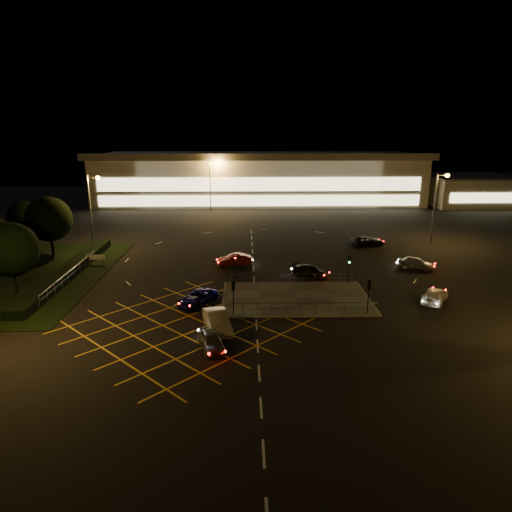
{
  "coord_description": "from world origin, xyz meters",
  "views": [
    {
      "loc": [
        -2.82,
        -43.8,
        16.11
      ],
      "look_at": [
        -1.72,
        6.51,
        2.0
      ],
      "focal_mm": 32.0,
      "sensor_mm": 36.0,
      "label": 1
    }
  ],
  "objects_px": {
    "car_circ_red": "(235,260)",
    "signal_ne": "(349,264)",
    "car_right_silver": "(416,263)",
    "signal_se": "(369,289)",
    "car_approach_white": "(435,295)",
    "signal_nw": "(235,264)",
    "car_queue_white": "(217,321)",
    "signal_sw": "(233,290)",
    "car_far_dkgrey": "(310,271)",
    "car_left_blue": "(197,298)",
    "car_east_grey": "(368,241)",
    "car_near_silver": "(211,340)"
  },
  "relations": [
    {
      "from": "car_circ_red",
      "to": "signal_ne",
      "type": "bearing_deg",
      "value": 46.08
    },
    {
      "from": "car_right_silver",
      "to": "signal_se",
      "type": "bearing_deg",
      "value": 171.67
    },
    {
      "from": "signal_ne",
      "to": "car_approach_white",
      "type": "relative_size",
      "value": 0.68
    },
    {
      "from": "car_approach_white",
      "to": "signal_nw",
      "type": "bearing_deg",
      "value": 18.99
    },
    {
      "from": "car_right_silver",
      "to": "car_queue_white",
      "type": "bearing_deg",
      "value": 152.44
    },
    {
      "from": "signal_sw",
      "to": "car_circ_red",
      "type": "relative_size",
      "value": 0.74
    },
    {
      "from": "signal_se",
      "to": "car_far_dkgrey",
      "type": "height_order",
      "value": "signal_se"
    },
    {
      "from": "signal_nw",
      "to": "signal_sw",
      "type": "bearing_deg",
      "value": -90.0
    },
    {
      "from": "car_circ_red",
      "to": "car_left_blue",
      "type": "bearing_deg",
      "value": -26.47
    },
    {
      "from": "car_left_blue",
      "to": "signal_sw",
      "type": "bearing_deg",
      "value": -10.54
    },
    {
      "from": "signal_se",
      "to": "signal_nw",
      "type": "bearing_deg",
      "value": -33.65
    },
    {
      "from": "signal_ne",
      "to": "car_approach_white",
      "type": "xyz_separation_m",
      "value": [
        7.25,
        -5.1,
        -1.69
      ]
    },
    {
      "from": "car_east_grey",
      "to": "signal_nw",
      "type": "bearing_deg",
      "value": 120.77
    },
    {
      "from": "car_left_blue",
      "to": "car_east_grey",
      "type": "distance_m",
      "value": 30.92
    },
    {
      "from": "car_far_dkgrey",
      "to": "signal_se",
      "type": "bearing_deg",
      "value": -123.39
    },
    {
      "from": "car_queue_white",
      "to": "car_east_grey",
      "type": "bearing_deg",
      "value": 39.32
    },
    {
      "from": "signal_ne",
      "to": "car_right_silver",
      "type": "distance_m",
      "value": 11.13
    },
    {
      "from": "car_approach_white",
      "to": "car_east_grey",
      "type": "bearing_deg",
      "value": -53.92
    },
    {
      "from": "signal_nw",
      "to": "car_left_blue",
      "type": "bearing_deg",
      "value": -123.99
    },
    {
      "from": "signal_sw",
      "to": "car_approach_white",
      "type": "distance_m",
      "value": 19.54
    },
    {
      "from": "car_left_blue",
      "to": "car_approach_white",
      "type": "distance_m",
      "value": 22.75
    },
    {
      "from": "signal_sw",
      "to": "car_queue_white",
      "type": "relative_size",
      "value": 0.66
    },
    {
      "from": "car_queue_white",
      "to": "car_far_dkgrey",
      "type": "height_order",
      "value": "car_queue_white"
    },
    {
      "from": "car_left_blue",
      "to": "car_far_dkgrey",
      "type": "relative_size",
      "value": 1.1
    },
    {
      "from": "signal_nw",
      "to": "car_far_dkgrey",
      "type": "relative_size",
      "value": 0.75
    },
    {
      "from": "car_right_silver",
      "to": "car_east_grey",
      "type": "bearing_deg",
      "value": 41.22
    },
    {
      "from": "signal_se",
      "to": "car_circ_red",
      "type": "height_order",
      "value": "signal_se"
    },
    {
      "from": "car_queue_white",
      "to": "car_left_blue",
      "type": "height_order",
      "value": "car_queue_white"
    },
    {
      "from": "signal_nw",
      "to": "signal_se",
      "type": "bearing_deg",
      "value": -33.65
    },
    {
      "from": "car_queue_white",
      "to": "car_circ_red",
      "type": "bearing_deg",
      "value": 71.68
    },
    {
      "from": "car_circ_red",
      "to": "car_far_dkgrey",
      "type": "bearing_deg",
      "value": 49.88
    },
    {
      "from": "car_east_grey",
      "to": "signal_ne",
      "type": "bearing_deg",
      "value": 147.63
    },
    {
      "from": "car_near_silver",
      "to": "car_approach_white",
      "type": "bearing_deg",
      "value": 8.12
    },
    {
      "from": "signal_nw",
      "to": "car_far_dkgrey",
      "type": "height_order",
      "value": "signal_nw"
    },
    {
      "from": "car_queue_white",
      "to": "car_approach_white",
      "type": "relative_size",
      "value": 1.03
    },
    {
      "from": "signal_ne",
      "to": "car_east_grey",
      "type": "height_order",
      "value": "signal_ne"
    },
    {
      "from": "car_far_dkgrey",
      "to": "signal_nw",
      "type": "bearing_deg",
      "value": 148.05
    },
    {
      "from": "car_near_silver",
      "to": "car_far_dkgrey",
      "type": "relative_size",
      "value": 0.94
    },
    {
      "from": "signal_sw",
      "to": "signal_ne",
      "type": "xyz_separation_m",
      "value": [
        12.0,
        7.99,
        0.0
      ]
    },
    {
      "from": "car_east_grey",
      "to": "car_left_blue",
      "type": "bearing_deg",
      "value": 123.55
    },
    {
      "from": "car_near_silver",
      "to": "car_circ_red",
      "type": "distance_m",
      "value": 21.9
    },
    {
      "from": "car_east_grey",
      "to": "car_queue_white",
      "type": "bearing_deg",
      "value": 133.2
    },
    {
      "from": "signal_nw",
      "to": "car_circ_red",
      "type": "relative_size",
      "value": 0.74
    },
    {
      "from": "signal_nw",
      "to": "car_east_grey",
      "type": "xyz_separation_m",
      "value": [
        18.39,
        16.65,
        -1.69
      ]
    },
    {
      "from": "car_circ_red",
      "to": "car_east_grey",
      "type": "height_order",
      "value": "car_circ_red"
    },
    {
      "from": "signal_sw",
      "to": "signal_ne",
      "type": "bearing_deg",
      "value": -146.35
    },
    {
      "from": "car_far_dkgrey",
      "to": "car_circ_red",
      "type": "xyz_separation_m",
      "value": [
        -8.63,
        4.56,
        0.09
      ]
    },
    {
      "from": "car_queue_white",
      "to": "car_circ_red",
      "type": "distance_m",
      "value": 18.58
    },
    {
      "from": "signal_se",
      "to": "car_far_dkgrey",
      "type": "bearing_deg",
      "value": -71.65
    },
    {
      "from": "car_queue_white",
      "to": "car_approach_white",
      "type": "height_order",
      "value": "car_queue_white"
    }
  ]
}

